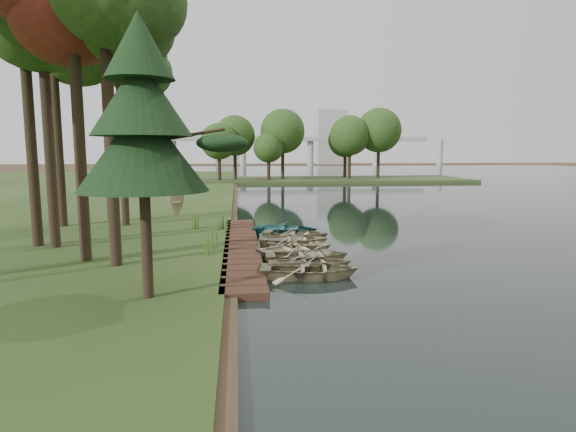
{
  "coord_description": "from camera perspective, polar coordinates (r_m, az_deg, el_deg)",
  "views": [
    {
      "loc": [
        -1.76,
        -22.52,
        4.72
      ],
      "look_at": [
        0.65,
        0.29,
        1.57
      ],
      "focal_mm": 30.0,
      "sensor_mm": 36.0,
      "label": 1
    }
  ],
  "objects": [
    {
      "name": "tree_5",
      "position": [
        31.74,
        -26.34,
        20.25
      ],
      "size": [
        5.62,
        5.62,
        14.17
      ],
      "color": "black",
      "rests_on": "bank"
    },
    {
      "name": "rowboat_3",
      "position": [
        21.49,
        0.79,
        -3.79
      ],
      "size": [
        3.95,
        3.34,
        0.7
      ],
      "primitive_type": "imported",
      "rotation": [
        0.0,
        0.0,
        1.89
      ],
      "color": "tan",
      "rests_on": "water"
    },
    {
      "name": "rowboat_4",
      "position": [
        22.82,
        1.35,
        -3.18
      ],
      "size": [
        3.66,
        3.13,
        0.64
      ],
      "primitive_type": "imported",
      "rotation": [
        0.0,
        0.0,
        1.22
      ],
      "color": "tan",
      "rests_on": "water"
    },
    {
      "name": "tree_4",
      "position": [
        30.31,
        -19.45,
        17.17
      ],
      "size": [
        4.65,
        4.65,
        11.65
      ],
      "color": "black",
      "rests_on": "bank"
    },
    {
      "name": "tree_0",
      "position": [
        20.0,
        -20.95,
        21.54
      ],
      "size": [
        4.13,
        4.13,
        11.22
      ],
      "color": "black",
      "rests_on": "bank"
    },
    {
      "name": "peninsula",
      "position": [
        73.31,
        1.64,
        4.3
      ],
      "size": [
        50.0,
        14.0,
        0.45
      ],
      "primitive_type": "cube",
      "color": "#32421D",
      "rests_on": "ground"
    },
    {
      "name": "rowboat_1",
      "position": [
        18.91,
        2.74,
        -5.44
      ],
      "size": [
        3.32,
        2.41,
        0.68
      ],
      "primitive_type": "imported",
      "rotation": [
        0.0,
        0.0,
        1.59
      ],
      "color": "tan",
      "rests_on": "water"
    },
    {
      "name": "rowboat_6",
      "position": [
        25.43,
        0.89,
        -1.93
      ],
      "size": [
        4.17,
        3.54,
        0.73
      ],
      "primitive_type": "imported",
      "rotation": [
        0.0,
        0.0,
        1.24
      ],
      "color": "tan",
      "rests_on": "water"
    },
    {
      "name": "building_a",
      "position": [
        165.65,
        5.1,
        9.26
      ],
      "size": [
        10.0,
        8.0,
        18.0
      ],
      "primitive_type": "cube",
      "color": "#A5A5A0",
      "rests_on": "ground"
    },
    {
      "name": "reeds_2",
      "position": [
        27.78,
        -11.02,
        -0.51
      ],
      "size": [
        0.6,
        0.6,
        0.94
      ],
      "primitive_type": "cone",
      "color": "#3F661E",
      "rests_on": "bank"
    },
    {
      "name": "building_b",
      "position": [
        167.56,
        -7.21,
        8.19
      ],
      "size": [
        8.0,
        8.0,
        12.0
      ],
      "primitive_type": "cube",
      "color": "#A5A5A0",
      "rests_on": "ground"
    },
    {
      "name": "rowboat_0",
      "position": [
        17.83,
        2.46,
        -6.12
      ],
      "size": [
        4.0,
        3.11,
        0.76
      ],
      "primitive_type": "imported",
      "rotation": [
        0.0,
        0.0,
        1.43
      ],
      "color": "tan",
      "rests_on": "water"
    },
    {
      "name": "bridge",
      "position": [
        143.23,
        -0.39,
        8.76
      ],
      "size": [
        95.9,
        4.0,
        8.6
      ],
      "color": "#A5A5A0",
      "rests_on": "ground"
    },
    {
      "name": "water",
      "position": [
        53.28,
        30.61,
        1.67
      ],
      "size": [
        130.0,
        200.0,
        0.05
      ],
      "primitive_type": "cube",
      "color": "black",
      "rests_on": "ground"
    },
    {
      "name": "rowboat_5",
      "position": [
        23.81,
        0.65,
        -2.62
      ],
      "size": [
        3.69,
        2.78,
        0.72
      ],
      "primitive_type": "imported",
      "rotation": [
        0.0,
        0.0,
        1.48
      ],
      "color": "tan",
      "rests_on": "water"
    },
    {
      "name": "stored_rowboat",
      "position": [
        32.35,
        -13.08,
        0.32
      ],
      "size": [
        3.73,
        3.48,
        0.63
      ],
      "primitive_type": "imported",
      "rotation": [
        3.14,
        0.0,
        0.99
      ],
      "color": "tan",
      "rests_on": "bank"
    },
    {
      "name": "ground",
      "position": [
        23.08,
        -1.53,
        -3.99
      ],
      "size": [
        300.0,
        300.0,
        0.0
      ],
      "primitive_type": "plane",
      "color": "#3D2F1D"
    },
    {
      "name": "reeds_0",
      "position": [
        20.74,
        -9.43,
        -3.26
      ],
      "size": [
        0.6,
        0.6,
        0.95
      ],
      "primitive_type": "cone",
      "color": "#3F661E",
      "rests_on": "bank"
    },
    {
      "name": "tree_1",
      "position": [
        24.93,
        -27.33,
        21.06
      ],
      "size": [
        4.86,
        4.86,
        12.67
      ],
      "color": "black",
      "rests_on": "bank"
    },
    {
      "name": "boardwalk",
      "position": [
        22.98,
        -5.52,
        -3.7
      ],
      "size": [
        1.6,
        16.0,
        0.3
      ],
      "primitive_type": "cube",
      "color": "#392216",
      "rests_on": "ground"
    },
    {
      "name": "far_trees",
      "position": [
        72.82,
        -0.97,
        9.15
      ],
      "size": [
        45.6,
        5.6,
        8.8
      ],
      "color": "black",
      "rests_on": "peninsula"
    },
    {
      "name": "tree_2",
      "position": [
        21.42,
        -24.3,
        22.18
      ],
      "size": [
        4.36,
        4.36,
        11.97
      ],
      "color": "black",
      "rests_on": "bank"
    },
    {
      "name": "reeds_3",
      "position": [
        27.31,
        -7.73,
        -0.64
      ],
      "size": [
        0.6,
        0.6,
        0.88
      ],
      "primitive_type": "cone",
      "color": "#3F661E",
      "rests_on": "bank"
    },
    {
      "name": "rowboat_2",
      "position": [
        20.24,
        2.25,
        -4.47
      ],
      "size": [
        3.59,
        2.59,
        0.74
      ],
      "primitive_type": "imported",
      "rotation": [
        0.0,
        0.0,
        1.55
      ],
      "color": "tan",
      "rests_on": "water"
    },
    {
      "name": "reeds_1",
      "position": [
        22.17,
        -8.84,
        -2.41
      ],
      "size": [
        0.6,
        0.6,
        1.05
      ],
      "primitive_type": "cone",
      "color": "#3F661E",
      "rests_on": "bank"
    },
    {
      "name": "tree_6",
      "position": [
        32.4,
        -21.09,
        18.72
      ],
      "size": [
        5.03,
        5.03,
        13.09
      ],
      "color": "black",
      "rests_on": "bank"
    },
    {
      "name": "rowboat_7",
      "position": [
        26.87,
        -0.31,
        -1.39
      ],
      "size": [
        4.18,
        3.48,
        0.75
      ],
      "primitive_type": "imported",
      "rotation": [
        0.0,
        0.0,
        1.29
      ],
      "color": "#297172",
      "rests_on": "water"
    },
    {
      "name": "pine_tree",
      "position": [
        14.75,
        -16.97,
        10.74
      ],
      "size": [
        3.8,
        3.8,
        8.32
      ],
      "color": "black",
      "rests_on": "bank"
    }
  ]
}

